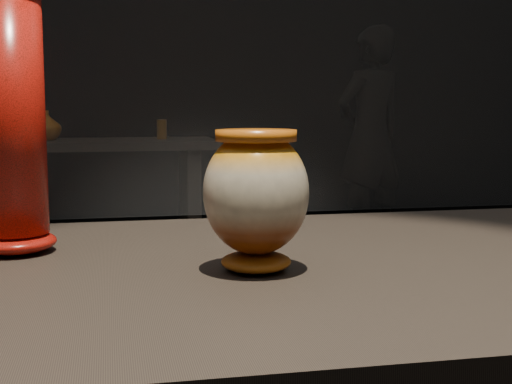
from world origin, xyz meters
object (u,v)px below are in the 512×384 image
(tall_vase, at_px, (10,126))
(back_shelf, at_px, (45,186))
(visitor, at_px, (370,136))
(main_vase, at_px, (256,195))

(tall_vase, relative_size, back_shelf, 0.20)
(tall_vase, bearing_deg, visitor, 62.85)
(tall_vase, distance_m, visitor, 4.76)
(main_vase, distance_m, tall_vase, 0.39)
(main_vase, bearing_deg, back_shelf, 99.32)
(main_vase, height_order, tall_vase, tall_vase)
(main_vase, distance_m, visitor, 4.79)
(tall_vase, height_order, visitor, visitor)
(back_shelf, bearing_deg, main_vase, -80.68)
(tall_vase, bearing_deg, main_vase, -29.90)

